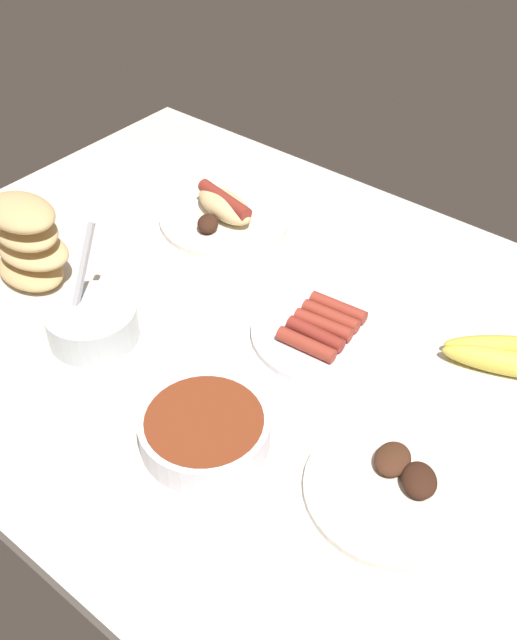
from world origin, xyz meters
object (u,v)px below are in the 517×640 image
(bowl_chili, at_px, (205,429))
(plate_hotdog_assembled, at_px, (224,213))
(plate_grilled_meat, at_px, (394,485))
(bowl_coleslaw, at_px, (92,321))
(bread_stack, at_px, (27,241))
(banana_bunch, at_px, (505,355))
(plate_sausages, at_px, (323,330))

(bowl_chili, bearing_deg, plate_hotdog_assembled, -51.74)
(plate_hotdog_assembled, relative_size, plate_grilled_meat, 1.10)
(bowl_coleslaw, bearing_deg, plate_hotdog_assembled, -81.87)
(bowl_coleslaw, height_order, bowl_chili, bowl_coleslaw)
(bread_stack, bearing_deg, banana_bunch, -156.65)
(plate_grilled_meat, xyz_separation_m, bread_stack, (0.66, 0.01, 0.06))
(bowl_coleslaw, height_order, plate_grilled_meat, bowl_coleslaw)
(plate_sausages, bearing_deg, plate_grilled_meat, 142.96)
(banana_bunch, distance_m, bread_stack, 0.73)
(bowl_coleslaw, bearing_deg, bowl_chili, 170.44)
(plate_sausages, height_order, plate_grilled_meat, plate_grilled_meat)
(bowl_chili, height_order, bread_stack, bread_stack)
(bowl_coleslaw, relative_size, bowl_chili, 0.92)
(plate_sausages, relative_size, banana_bunch, 1.17)
(bowl_coleslaw, height_order, banana_bunch, bowl_coleslaw)
(plate_hotdog_assembled, height_order, banana_bunch, plate_hotdog_assembled)
(plate_hotdog_assembled, bearing_deg, bowl_coleslaw, 98.13)
(plate_hotdog_assembled, distance_m, bread_stack, 0.34)
(plate_sausages, xyz_separation_m, bowl_chili, (0.00, 0.26, 0.01))
(plate_sausages, bearing_deg, banana_bunch, -154.33)
(bowl_coleslaw, xyz_separation_m, banana_bunch, (-0.49, -0.32, -0.01))
(bowl_coleslaw, xyz_separation_m, bowl_chili, (-0.26, 0.04, -0.01))
(plate_hotdog_assembled, xyz_separation_m, bread_stack, (0.13, 0.31, 0.05))
(plate_hotdog_assembled, bearing_deg, bread_stack, 67.51)
(bowl_chili, xyz_separation_m, bread_stack, (0.44, -0.08, 0.05))
(bread_stack, bearing_deg, plate_sausages, -157.91)
(plate_grilled_meat, distance_m, bread_stack, 0.67)
(plate_hotdog_assembled, height_order, bowl_coleslaw, bowl_coleslaw)
(bowl_chili, xyz_separation_m, plate_grilled_meat, (-0.22, -0.09, -0.02))
(bowl_coleslaw, distance_m, plate_grilled_meat, 0.49)
(bowl_chili, bearing_deg, banana_bunch, -122.34)
(plate_hotdog_assembled, height_order, bowl_chili, plate_hotdog_assembled)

